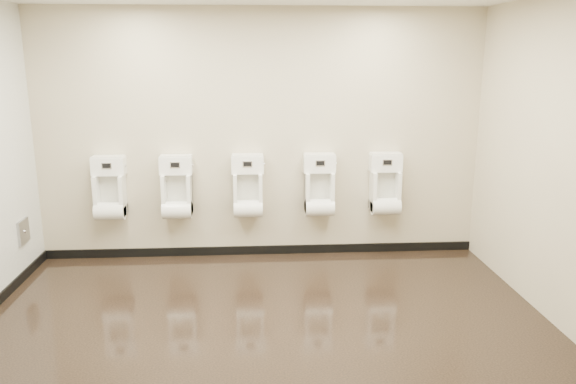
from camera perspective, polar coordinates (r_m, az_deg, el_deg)
name	(u,v)px	position (r m, az deg, el deg)	size (l,w,h in m)	color
ground	(266,322)	(5.07, -2.28, -13.01)	(5.00, 3.50, 0.00)	black
back_wall	(260,136)	(6.34, -2.82, 5.72)	(5.00, 0.02, 2.80)	#C0B393
front_wall	(272,229)	(2.91, -1.64, -3.77)	(5.00, 0.02, 2.80)	#C0B393
right_wall	(558,162)	(5.29, 25.77, 2.80)	(0.02, 3.50, 2.80)	#C0B393
skirting_back	(262,250)	(6.65, -2.68, -5.90)	(5.00, 0.02, 0.10)	black
access_panel	(23,231)	(6.45, -25.30, -3.65)	(0.04, 0.25, 0.25)	#9E9EA3
urinal_0	(110,193)	(6.52, -17.65, -0.07)	(0.37, 0.28, 0.69)	white
urinal_1	(177,192)	(6.39, -11.22, 0.03)	(0.37, 0.28, 0.69)	white
urinal_2	(248,191)	(6.33, -4.09, 0.14)	(0.37, 0.28, 0.69)	white
urinal_3	(319,190)	(6.37, 3.21, 0.25)	(0.37, 0.28, 0.69)	white
urinal_4	(385,189)	(6.51, 9.85, 0.35)	(0.37, 0.28, 0.69)	white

